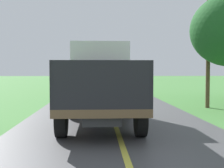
{
  "coord_description": "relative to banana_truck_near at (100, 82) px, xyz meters",
  "views": [
    {
      "loc": [
        -0.58,
        1.67,
        1.85
      ],
      "look_at": [
        -0.1,
        11.6,
        1.4
      ],
      "focal_mm": 48.24,
      "sensor_mm": 36.0,
      "label": 1
    }
  ],
  "objects": [
    {
      "name": "banana_truck_near",
      "position": [
        0.0,
        0.0,
        0.0
      ],
      "size": [
        2.38,
        5.82,
        2.8
      ],
      "color": "#2D2D30",
      "rests_on": "road_surface"
    },
    {
      "name": "banana_truck_far",
      "position": [
        0.13,
        11.65,
        0.02
      ],
      "size": [
        2.38,
        5.81,
        2.8
      ],
      "color": "#2D2D30",
      "rests_on": "road_surface"
    },
    {
      "name": "utility_pole_roadside",
      "position": [
        5.37,
        4.09,
        2.37
      ],
      "size": [
        2.55,
        0.2,
        6.95
      ],
      "color": "brown",
      "rests_on": "ground"
    }
  ]
}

